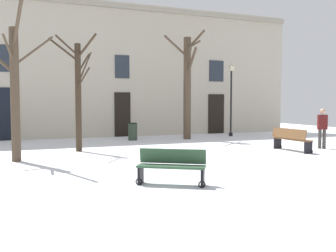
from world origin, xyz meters
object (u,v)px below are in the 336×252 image
at_px(tree_foreground, 187,84).
at_px(litter_bin, 133,131).
at_px(streetlamp, 231,92).
at_px(person_crossing_plaza, 322,126).
at_px(tree_right_of_center, 78,92).
at_px(bench_far_corner, 172,166).
at_px(bench_facing_shops, 291,139).
at_px(tree_left_of_center, 15,88).

distance_m(tree_foreground, litter_bin, 3.84).
height_order(streetlamp, person_crossing_plaza, streetlamp).
bearing_deg(litter_bin, streetlamp, 2.23).
height_order(tree_right_of_center, bench_far_corner, tree_right_of_center).
distance_m(litter_bin, bench_far_corner, 10.72).
bearing_deg(bench_far_corner, tree_right_of_center, 131.62).
bearing_deg(bench_far_corner, bench_facing_shops, 62.49).
bearing_deg(person_crossing_plaza, streetlamp, -55.93).
bearing_deg(bench_facing_shops, tree_left_of_center, 81.23).
height_order(bench_facing_shops, person_crossing_plaza, person_crossing_plaza).
bearing_deg(tree_left_of_center, litter_bin, 44.03).
xyz_separation_m(litter_bin, bench_far_corner, (-2.09, -10.51, -0.01)).
bearing_deg(tree_right_of_center, streetlamp, 21.94).
xyz_separation_m(streetlamp, person_crossing_plaza, (0.50, -6.58, -1.61)).
height_order(tree_foreground, litter_bin, tree_foreground).
distance_m(litter_bin, bench_facing_shops, 8.07).
xyz_separation_m(streetlamp, bench_far_corner, (-8.09, -10.74, -2.11)).
relative_size(streetlamp, bench_far_corner, 2.62).
distance_m(bench_facing_shops, person_crossing_plaza, 1.86).
bearing_deg(tree_foreground, bench_facing_shops, -73.17).
relative_size(litter_bin, person_crossing_plaza, 0.53).
relative_size(tree_right_of_center, bench_facing_shops, 2.41).
xyz_separation_m(tree_foreground, tree_left_of_center, (-8.43, -4.87, -0.52)).
relative_size(tree_left_of_center, person_crossing_plaza, 3.11).
distance_m(tree_foreground, streetlamp, 3.23).
bearing_deg(litter_bin, tree_right_of_center, -132.92).
distance_m(tree_foreground, bench_far_corner, 11.46).
distance_m(tree_foreground, tree_right_of_center, 6.84).
height_order(tree_right_of_center, tree_left_of_center, tree_left_of_center).
height_order(tree_foreground, tree_right_of_center, tree_foreground).
distance_m(streetlamp, person_crossing_plaza, 6.79).
xyz_separation_m(litter_bin, bench_facing_shops, (4.71, -6.55, 0.04)).
bearing_deg(bench_far_corner, person_crossing_plaza, 58.12).
height_order(tree_left_of_center, bench_far_corner, tree_left_of_center).
relative_size(bench_far_corner, person_crossing_plaza, 0.95).
xyz_separation_m(tree_foreground, bench_facing_shops, (1.83, -6.06, -2.46)).
bearing_deg(bench_far_corner, tree_foreground, 95.89).
distance_m(tree_left_of_center, streetlamp, 12.84).
height_order(tree_right_of_center, bench_facing_shops, tree_right_of_center).
height_order(tree_right_of_center, litter_bin, tree_right_of_center).
xyz_separation_m(streetlamp, bench_facing_shops, (-1.29, -6.78, -2.06)).
height_order(streetlamp, bench_facing_shops, streetlamp).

